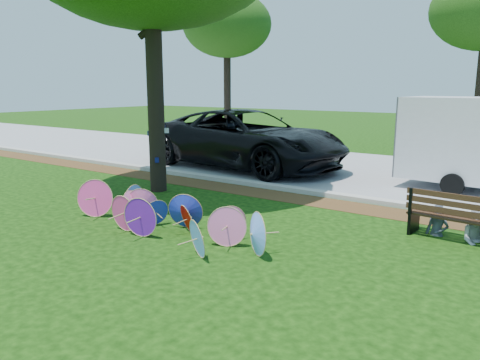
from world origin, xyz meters
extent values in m
plane|color=black|center=(0.00, 0.00, 0.00)|extent=(90.00, 90.00, 0.00)
cube|color=#472D16|center=(0.00, 4.50, 0.01)|extent=(90.00, 1.00, 0.01)
cube|color=#B7B5AD|center=(0.00, 5.20, 0.06)|extent=(90.00, 0.30, 0.12)
cube|color=gray|center=(0.00, 9.35, 0.01)|extent=(90.00, 8.00, 0.01)
cylinder|color=black|center=(-3.07, 3.17, 2.76)|extent=(0.44, 0.44, 5.52)
cone|color=#FF3D96|center=(-0.96, 0.16, 0.37)|extent=(0.75, 0.20, 0.75)
cone|color=pink|center=(1.10, 0.83, 0.34)|extent=(0.50, 0.62, 0.68)
cone|color=blue|center=(-0.10, 0.93, 0.37)|extent=(0.77, 0.49, 0.74)
cone|color=blue|center=(-0.78, 0.78, 0.28)|extent=(0.36, 0.60, 0.57)
cone|color=#FF3D96|center=(-2.35, 0.54, 0.42)|extent=(0.86, 0.60, 0.85)
cone|color=#6D18AE|center=(-0.46, 0.12, 0.38)|extent=(0.78, 0.23, 0.77)
cone|color=#629CFF|center=(1.88, 0.47, 0.38)|extent=(0.69, 0.56, 0.77)
cone|color=red|center=(0.16, 0.77, 0.30)|extent=(0.65, 0.49, 0.60)
cone|color=#629CFF|center=(-1.72, 1.02, 0.35)|extent=(0.22, 0.71, 0.71)
cone|color=pink|center=(-1.29, 0.90, 0.36)|extent=(0.75, 0.53, 0.72)
cone|color=#629CFF|center=(1.18, -0.12, 0.34)|extent=(0.69, 0.52, 0.68)
cone|color=pink|center=(1.19, 0.64, 0.37)|extent=(0.75, 0.47, 0.74)
cone|color=pink|center=(-1.44, 0.81, 0.33)|extent=(0.43, 0.71, 0.66)
imported|color=black|center=(-3.19, 7.61, 1.01)|extent=(7.56, 4.04, 2.02)
cube|color=silver|center=(3.76, 8.13, 1.42)|extent=(3.35, 2.29, 2.83)
imported|color=#3B4351|center=(4.14, 3.42, 0.59)|extent=(0.45, 0.31, 1.18)
imported|color=silver|center=(4.84, 3.42, 0.62)|extent=(0.72, 0.63, 1.23)
cylinder|color=black|center=(-8.42, 13.51, 2.50)|extent=(0.36, 0.36, 5.00)
ellipsoid|color=#13330B|center=(-8.42, 13.51, 5.80)|extent=(4.40, 4.40, 3.20)
cylinder|color=black|center=(2.81, 15.72, 2.50)|extent=(0.36, 0.36, 5.00)
camera|label=1|loc=(6.02, -5.81, 2.82)|focal=35.00mm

